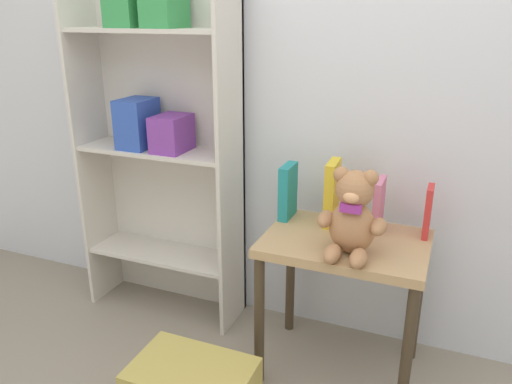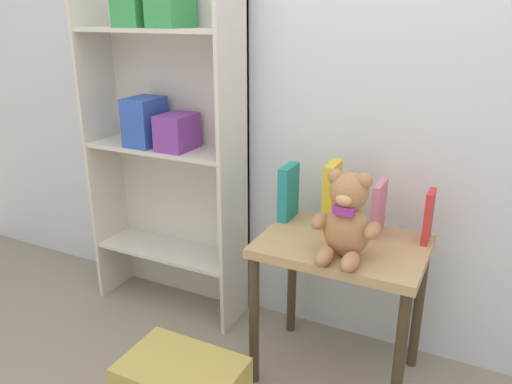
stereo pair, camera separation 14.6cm
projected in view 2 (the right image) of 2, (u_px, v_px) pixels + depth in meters
The scene contains 8 objects.
wall_back at pixel (357, 53), 1.95m from camera, with size 4.80×0.06×2.50m.
bookshelf_side at pixel (167, 123), 2.29m from camera, with size 0.75×0.26×1.62m.
display_table at pixel (341, 265), 1.89m from camera, with size 0.61×0.44×0.59m.
teddy_bear at pixel (346, 219), 1.70m from camera, with size 0.24×0.22×0.31m.
book_standing_teal at pixel (288, 192), 2.05m from camera, with size 0.04×0.13×0.23m, color teal.
book_standing_yellow at pixel (332, 195), 1.96m from camera, with size 0.04×0.14×0.26m, color gold.
book_standing_pink at pixel (379, 208), 1.91m from camera, with size 0.03×0.14×0.20m, color #D17093.
book_standing_red at pixel (429, 217), 1.84m from camera, with size 0.02×0.10×0.20m, color red.
Camera 2 is at (0.55, -0.60, 1.40)m, focal length 35.00 mm.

